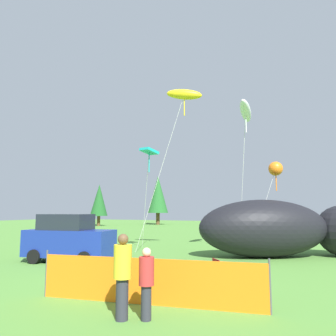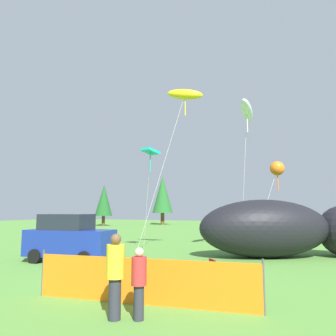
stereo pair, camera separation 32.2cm
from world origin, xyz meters
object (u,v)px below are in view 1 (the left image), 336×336
(spectator_in_white_shirt, at_px, (146,280))
(kite_teal_diamond, at_px, (149,153))
(inflatable_cat, at_px, (281,230))
(spectator_in_blue_shirt, at_px, (123,272))
(kite_white_ghost, at_px, (246,112))
(folding_chair, at_px, (221,272))
(parked_car, at_px, (69,239))
(kite_orange_flower, at_px, (276,169))
(kite_yellow_hero, at_px, (184,95))

(spectator_in_white_shirt, xyz_separation_m, kite_teal_diamond, (-5.52, 10.80, 5.06))
(inflatable_cat, relative_size, spectator_in_blue_shirt, 4.65)
(inflatable_cat, distance_m, kite_white_ghost, 7.18)
(folding_chair, height_order, kite_teal_diamond, kite_teal_diamond)
(spectator_in_white_shirt, bearing_deg, inflatable_cat, 80.62)
(parked_car, distance_m, inflatable_cat, 10.80)
(folding_chair, bearing_deg, kite_orange_flower, 46.19)
(kite_orange_flower, bearing_deg, inflatable_cat, -79.46)
(kite_yellow_hero, bearing_deg, inflatable_cat, 10.33)
(parked_car, relative_size, kite_teal_diamond, 0.70)
(kite_yellow_hero, bearing_deg, kite_teal_diamond, 176.12)
(spectator_in_white_shirt, distance_m, kite_white_ghost, 14.42)
(kite_orange_flower, bearing_deg, kite_yellow_hero, -153.52)
(parked_car, relative_size, inflatable_cat, 0.49)
(kite_white_ghost, distance_m, kite_teal_diamond, 6.32)
(kite_white_ghost, bearing_deg, inflatable_cat, -24.50)
(spectator_in_white_shirt, bearing_deg, kite_yellow_hero, 106.43)
(kite_orange_flower, bearing_deg, kite_teal_diamond, -162.81)
(inflatable_cat, bearing_deg, kite_teal_diamond, 157.49)
(parked_car, relative_size, kite_white_ghost, 0.49)
(inflatable_cat, height_order, kite_white_ghost, kite_white_ghost)
(kite_teal_diamond, bearing_deg, kite_yellow_hero, -3.88)
(inflatable_cat, xyz_separation_m, spectator_in_white_shirt, (-1.91, -11.55, -0.51))
(folding_chair, height_order, spectator_in_blue_shirt, spectator_in_blue_shirt)
(kite_yellow_hero, distance_m, kite_teal_diamond, 4.07)
(parked_car, relative_size, kite_yellow_hero, 0.45)
(parked_car, relative_size, spectator_in_white_shirt, 2.74)
(spectator_in_blue_shirt, relative_size, kite_yellow_hero, 0.20)
(folding_chair, distance_m, kite_white_ghost, 11.88)
(parked_car, bearing_deg, spectator_in_blue_shirt, -49.83)
(parked_car, xyz_separation_m, kite_white_ghost, (7.32, 6.62, 7.19))
(spectator_in_blue_shirt, bearing_deg, kite_teal_diamond, 114.51)
(kite_teal_diamond, bearing_deg, spectator_in_white_shirt, -62.90)
(spectator_in_blue_shirt, distance_m, kite_yellow_hero, 13.83)
(spectator_in_blue_shirt, distance_m, kite_orange_flower, 13.92)
(spectator_in_white_shirt, bearing_deg, spectator_in_blue_shirt, -157.18)
(parked_car, xyz_separation_m, spectator_in_white_shirt, (7.19, -5.74, -0.23))
(inflatable_cat, bearing_deg, folding_chair, -125.89)
(spectator_in_blue_shirt, distance_m, kite_white_ghost, 14.53)
(spectator_in_white_shirt, relative_size, kite_orange_flower, 0.30)
(folding_chair, relative_size, kite_yellow_hero, 0.10)
(inflatable_cat, bearing_deg, kite_yellow_hero, 162.00)
(inflatable_cat, xyz_separation_m, kite_teal_diamond, (-7.43, -0.76, 4.55))
(inflatable_cat, relative_size, kite_teal_diamond, 1.42)
(kite_orange_flower, xyz_separation_m, kite_teal_diamond, (-7.16, -2.21, 1.10))
(folding_chair, bearing_deg, kite_white_ghost, 55.43)
(spectator_in_blue_shirt, bearing_deg, parked_car, 138.31)
(folding_chair, height_order, kite_orange_flower, kite_orange_flower)
(parked_car, bearing_deg, spectator_in_white_shirt, -46.76)
(parked_car, bearing_deg, kite_orange_flower, 31.33)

